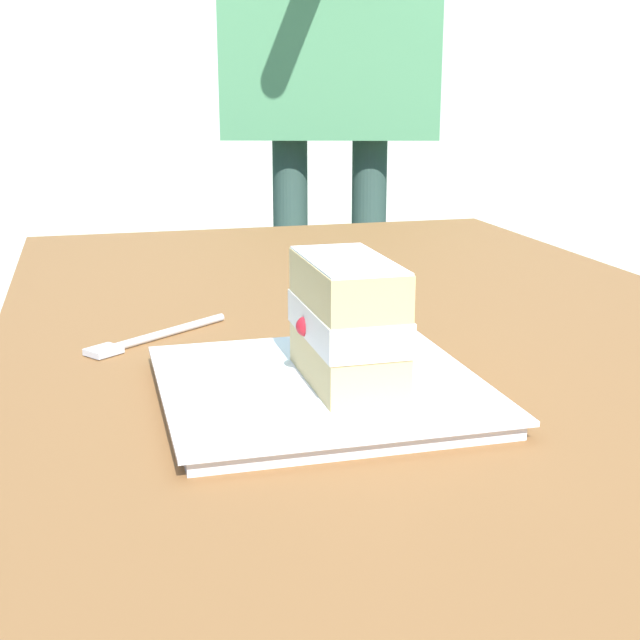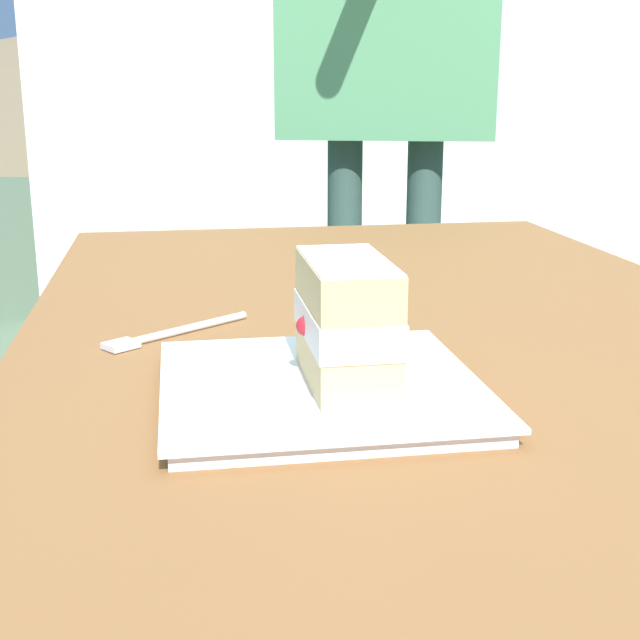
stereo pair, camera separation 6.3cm
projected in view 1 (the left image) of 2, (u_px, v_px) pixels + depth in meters
The scene contains 8 objects.
patio_table at pixel (450, 467), 0.78m from camera, with size 1.67×0.80×0.69m.
dessert_plate at pixel (320, 389), 0.70m from camera, with size 0.25×0.25×0.02m.
cake_slice at pixel (347, 321), 0.68m from camera, with size 0.13×0.07×0.10m.
dessert_fork at pixel (151, 337), 0.86m from camera, with size 0.11×0.15×0.01m.
diner_person at pixel (330, 7), 1.79m from camera, with size 0.62×0.48×1.63m.
parked_car_near at pixel (267, 91), 10.35m from camera, with size 2.41×4.20×1.61m.
distant_hill at pixel (245, 47), 27.08m from camera, with size 39.60×39.60×4.01m.
patio_building at pixel (271, 23), 6.14m from camera, with size 5.48×3.66×2.68m.
Camera 1 is at (-0.66, 0.30, 0.94)m, focal length 49.02 mm.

